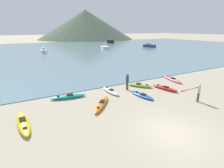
{
  "coord_description": "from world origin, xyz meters",
  "views": [
    {
      "loc": [
        -7.56,
        -6.13,
        5.89
      ],
      "look_at": [
        0.74,
        8.8,
        0.5
      ],
      "focal_mm": 28.0,
      "sensor_mm": 36.0,
      "label": 1
    }
  ],
  "objects_px": {
    "moored_boat_0": "(43,51)",
    "moored_boat_3": "(105,47)",
    "kayak_on_sand_0": "(23,123)",
    "kayak_on_sand_5": "(165,88)",
    "person_near_foreground": "(199,92)",
    "kayak_on_sand_4": "(111,91)",
    "kayak_on_sand_7": "(68,97)",
    "kayak_on_sand_1": "(101,104)",
    "person_near_waterline": "(127,81)",
    "moored_boat_2": "(111,41)",
    "kayak_on_sand_2": "(140,85)",
    "kayak_on_sand_6": "(172,79)",
    "loose_paddle": "(190,89)",
    "moored_boat_4": "(149,46)",
    "kayak_on_sand_3": "(142,95)"
  },
  "relations": [
    {
      "from": "kayak_on_sand_4",
      "to": "kayak_on_sand_6",
      "type": "height_order",
      "value": "kayak_on_sand_6"
    },
    {
      "from": "kayak_on_sand_7",
      "to": "loose_paddle",
      "type": "height_order",
      "value": "kayak_on_sand_7"
    },
    {
      "from": "kayak_on_sand_4",
      "to": "person_near_foreground",
      "type": "bearing_deg",
      "value": -46.15
    },
    {
      "from": "moored_boat_0",
      "to": "kayak_on_sand_5",
      "type": "bearing_deg",
      "value": -80.41
    },
    {
      "from": "person_near_foreground",
      "to": "moored_boat_0",
      "type": "distance_m",
      "value": 40.76
    },
    {
      "from": "kayak_on_sand_5",
      "to": "moored_boat_0",
      "type": "height_order",
      "value": "moored_boat_0"
    },
    {
      "from": "kayak_on_sand_1",
      "to": "kayak_on_sand_4",
      "type": "bearing_deg",
      "value": 48.06
    },
    {
      "from": "kayak_on_sand_5",
      "to": "person_near_foreground",
      "type": "height_order",
      "value": "person_near_foreground"
    },
    {
      "from": "person_near_waterline",
      "to": "moored_boat_2",
      "type": "bearing_deg",
      "value": 62.95
    },
    {
      "from": "kayak_on_sand_4",
      "to": "person_near_foreground",
      "type": "distance_m",
      "value": 7.79
    },
    {
      "from": "moored_boat_2",
      "to": "kayak_on_sand_3",
      "type": "bearing_deg",
      "value": -116.01
    },
    {
      "from": "kayak_on_sand_2",
      "to": "moored_boat_3",
      "type": "xyz_separation_m",
      "value": [
        13.4,
        34.66,
        0.31
      ]
    },
    {
      "from": "kayak_on_sand_1",
      "to": "kayak_on_sand_5",
      "type": "height_order",
      "value": "kayak_on_sand_5"
    },
    {
      "from": "kayak_on_sand_1",
      "to": "moored_boat_3",
      "type": "distance_m",
      "value": 41.62
    },
    {
      "from": "kayak_on_sand_2",
      "to": "kayak_on_sand_7",
      "type": "height_order",
      "value": "kayak_on_sand_2"
    },
    {
      "from": "kayak_on_sand_1",
      "to": "kayak_on_sand_4",
      "type": "xyz_separation_m",
      "value": [
        2.13,
        2.37,
        -0.0
      ]
    },
    {
      "from": "kayak_on_sand_0",
      "to": "moored_boat_2",
      "type": "relative_size",
      "value": 1.1
    },
    {
      "from": "person_near_foreground",
      "to": "kayak_on_sand_2",
      "type": "bearing_deg",
      "value": 108.24
    },
    {
      "from": "kayak_on_sand_5",
      "to": "moored_boat_4",
      "type": "height_order",
      "value": "moored_boat_4"
    },
    {
      "from": "person_near_foreground",
      "to": "moored_boat_2",
      "type": "xyz_separation_m",
      "value": [
        24.59,
        60.53,
        -0.1
      ]
    },
    {
      "from": "kayak_on_sand_0",
      "to": "moored_boat_3",
      "type": "xyz_separation_m",
      "value": [
        24.76,
        37.31,
        0.31
      ]
    },
    {
      "from": "kayak_on_sand_7",
      "to": "person_near_waterline",
      "type": "relative_size",
      "value": 1.9
    },
    {
      "from": "kayak_on_sand_3",
      "to": "kayak_on_sand_2",
      "type": "bearing_deg",
      "value": 56.8
    },
    {
      "from": "moored_boat_3",
      "to": "loose_paddle",
      "type": "relative_size",
      "value": 1.49
    },
    {
      "from": "kayak_on_sand_0",
      "to": "moored_boat_4",
      "type": "bearing_deg",
      "value": 40.99
    },
    {
      "from": "kayak_on_sand_4",
      "to": "moored_boat_0",
      "type": "relative_size",
      "value": 0.81
    },
    {
      "from": "moored_boat_0",
      "to": "moored_boat_3",
      "type": "xyz_separation_m",
      "value": [
        17.91,
        -0.04,
        -0.03
      ]
    },
    {
      "from": "kayak_on_sand_4",
      "to": "moored_boat_3",
      "type": "bearing_deg",
      "value": 63.94
    },
    {
      "from": "kayak_on_sand_6",
      "to": "moored_boat_0",
      "type": "bearing_deg",
      "value": 105.27
    },
    {
      "from": "kayak_on_sand_1",
      "to": "loose_paddle",
      "type": "distance_m",
      "value": 9.72
    },
    {
      "from": "kayak_on_sand_4",
      "to": "kayak_on_sand_5",
      "type": "bearing_deg",
      "value": -20.67
    },
    {
      "from": "kayak_on_sand_0",
      "to": "moored_boat_2",
      "type": "bearing_deg",
      "value": 56.74
    },
    {
      "from": "kayak_on_sand_4",
      "to": "moored_boat_2",
      "type": "relative_size",
      "value": 0.85
    },
    {
      "from": "kayak_on_sand_7",
      "to": "moored_boat_4",
      "type": "distance_m",
      "value": 48.77
    },
    {
      "from": "kayak_on_sand_5",
      "to": "moored_boat_0",
      "type": "xyz_separation_m",
      "value": [
        -6.19,
        36.64,
        0.35
      ]
    },
    {
      "from": "kayak_on_sand_1",
      "to": "kayak_on_sand_6",
      "type": "xyz_separation_m",
      "value": [
        10.6,
        2.44,
        0.0
      ]
    },
    {
      "from": "kayak_on_sand_7",
      "to": "moored_boat_3",
      "type": "xyz_separation_m",
      "value": [
        20.97,
        34.15,
        0.32
      ]
    },
    {
      "from": "kayak_on_sand_1",
      "to": "person_near_foreground",
      "type": "bearing_deg",
      "value": -23.27
    },
    {
      "from": "kayak_on_sand_0",
      "to": "moored_boat_0",
      "type": "relative_size",
      "value": 1.06
    },
    {
      "from": "moored_boat_3",
      "to": "moored_boat_4",
      "type": "relative_size",
      "value": 0.96
    },
    {
      "from": "kayak_on_sand_3",
      "to": "person_near_waterline",
      "type": "height_order",
      "value": "person_near_waterline"
    },
    {
      "from": "kayak_on_sand_2",
      "to": "moored_boat_2",
      "type": "height_order",
      "value": "moored_boat_2"
    },
    {
      "from": "kayak_on_sand_7",
      "to": "moored_boat_3",
      "type": "distance_m",
      "value": 40.07
    },
    {
      "from": "moored_boat_2",
      "to": "person_near_waterline",
      "type": "bearing_deg",
      "value": -117.05
    },
    {
      "from": "kayak_on_sand_2",
      "to": "moored_boat_2",
      "type": "xyz_separation_m",
      "value": [
        26.43,
        54.96,
        0.61
      ]
    },
    {
      "from": "person_near_waterline",
      "to": "moored_boat_2",
      "type": "height_order",
      "value": "moored_boat_2"
    },
    {
      "from": "kayak_on_sand_4",
      "to": "kayak_on_sand_7",
      "type": "distance_m",
      "value": 4.06
    },
    {
      "from": "kayak_on_sand_5",
      "to": "kayak_on_sand_6",
      "type": "height_order",
      "value": "kayak_on_sand_5"
    },
    {
      "from": "moored_boat_4",
      "to": "person_near_waterline",
      "type": "bearing_deg",
      "value": -133.37
    },
    {
      "from": "kayak_on_sand_4",
      "to": "kayak_on_sand_7",
      "type": "relative_size",
      "value": 0.88
    }
  ]
}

